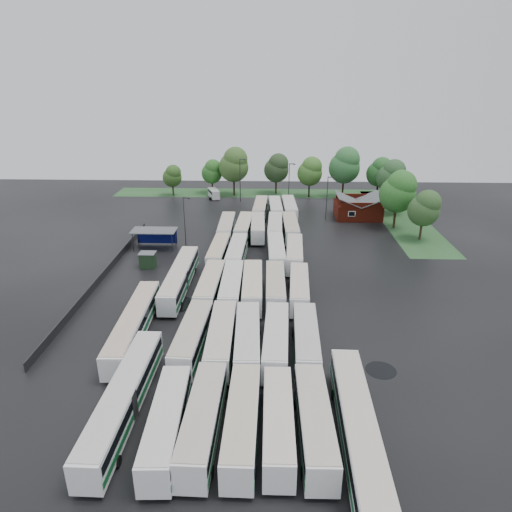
{
  "coord_description": "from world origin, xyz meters",
  "views": [
    {
      "loc": [
        4.35,
        -57.52,
        30.29
      ],
      "look_at": [
        2.0,
        12.0,
        2.5
      ],
      "focal_mm": 32.0,
      "sensor_mm": 36.0,
      "label": 1
    }
  ],
  "objects_px": {
    "brick_building": "(358,209)",
    "artic_bus_west_a": "(124,398)",
    "artic_bus_east": "(358,429)",
    "minibus": "(214,193)"
  },
  "relations": [
    {
      "from": "brick_building",
      "to": "artic_bus_east",
      "type": "height_order",
      "value": "brick_building"
    },
    {
      "from": "artic_bus_west_a",
      "to": "artic_bus_east",
      "type": "distance_m",
      "value": 21.57
    },
    {
      "from": "artic_bus_west_a",
      "to": "brick_building",
      "type": "bearing_deg",
      "value": 64.12
    },
    {
      "from": "artic_bus_east",
      "to": "minibus",
      "type": "height_order",
      "value": "artic_bus_east"
    },
    {
      "from": "artic_bus_east",
      "to": "brick_building",
      "type": "bearing_deg",
      "value": 81.53
    },
    {
      "from": "brick_building",
      "to": "artic_bus_west_a",
      "type": "height_order",
      "value": "brick_building"
    },
    {
      "from": "brick_building",
      "to": "minibus",
      "type": "height_order",
      "value": "brick_building"
    },
    {
      "from": "minibus",
      "to": "artic_bus_east",
      "type": "bearing_deg",
      "value": -95.28
    },
    {
      "from": "brick_building",
      "to": "artic_bus_west_a",
      "type": "relative_size",
      "value": 0.52
    },
    {
      "from": "artic_bus_west_a",
      "to": "minibus",
      "type": "height_order",
      "value": "artic_bus_west_a"
    }
  ]
}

